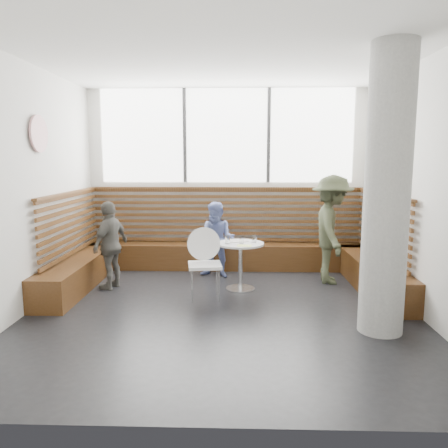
{
  "coord_description": "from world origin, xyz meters",
  "views": [
    {
      "loc": [
        0.2,
        -5.46,
        1.97
      ],
      "look_at": [
        0.0,
        1.0,
        1.0
      ],
      "focal_mm": 35.0,
      "sensor_mm": 36.0,
      "label": 1
    }
  ],
  "objects_px": {
    "cafe_chair": "(205,257)",
    "adult_man": "(332,229)",
    "child_back": "(217,240)",
    "child_left": "(111,245)",
    "concrete_column": "(387,193)",
    "cafe_table": "(241,256)"
  },
  "relations": [
    {
      "from": "cafe_table",
      "to": "child_back",
      "type": "bearing_deg",
      "value": 118.05
    },
    {
      "from": "adult_man",
      "to": "child_left",
      "type": "bearing_deg",
      "value": 101.96
    },
    {
      "from": "cafe_chair",
      "to": "adult_man",
      "type": "xyz_separation_m",
      "value": [
        1.95,
        0.84,
        0.27
      ]
    },
    {
      "from": "adult_man",
      "to": "child_back",
      "type": "distance_m",
      "value": 1.87
    },
    {
      "from": "child_left",
      "to": "adult_man",
      "type": "bearing_deg",
      "value": 116.31
    },
    {
      "from": "cafe_table",
      "to": "child_left",
      "type": "relative_size",
      "value": 0.54
    },
    {
      "from": "cafe_table",
      "to": "adult_man",
      "type": "xyz_separation_m",
      "value": [
        1.45,
        0.45,
        0.34
      ]
    },
    {
      "from": "concrete_column",
      "to": "cafe_table",
      "type": "bearing_deg",
      "value": 135.71
    },
    {
      "from": "concrete_column",
      "to": "child_left",
      "type": "distance_m",
      "value": 4.02
    },
    {
      "from": "cafe_chair",
      "to": "adult_man",
      "type": "bearing_deg",
      "value": 15.11
    },
    {
      "from": "cafe_chair",
      "to": "child_left",
      "type": "bearing_deg",
      "value": 156.08
    },
    {
      "from": "adult_man",
      "to": "child_back",
      "type": "xyz_separation_m",
      "value": [
        -1.83,
        0.27,
        -0.23
      ]
    },
    {
      "from": "child_back",
      "to": "cafe_chair",
      "type": "bearing_deg",
      "value": -80.16
    },
    {
      "from": "concrete_column",
      "to": "cafe_table",
      "type": "xyz_separation_m",
      "value": [
        -1.6,
        1.56,
        -1.08
      ]
    },
    {
      "from": "cafe_table",
      "to": "child_left",
      "type": "bearing_deg",
      "value": 179.19
    },
    {
      "from": "child_back",
      "to": "child_left",
      "type": "bearing_deg",
      "value": -140.45
    },
    {
      "from": "concrete_column",
      "to": "cafe_chair",
      "type": "bearing_deg",
      "value": 150.9
    },
    {
      "from": "cafe_table",
      "to": "child_left",
      "type": "distance_m",
      "value": 1.98
    },
    {
      "from": "cafe_table",
      "to": "adult_man",
      "type": "bearing_deg",
      "value": 17.15
    },
    {
      "from": "adult_man",
      "to": "cafe_table",
      "type": "bearing_deg",
      "value": 112.14
    },
    {
      "from": "concrete_column",
      "to": "cafe_chair",
      "type": "xyz_separation_m",
      "value": [
        -2.1,
        1.17,
        -1.01
      ]
    },
    {
      "from": "cafe_chair",
      "to": "adult_man",
      "type": "height_order",
      "value": "adult_man"
    }
  ]
}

